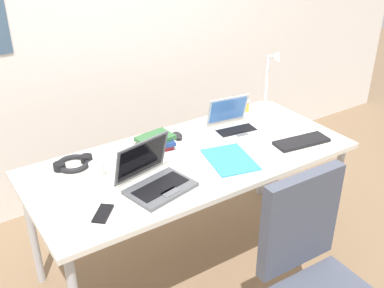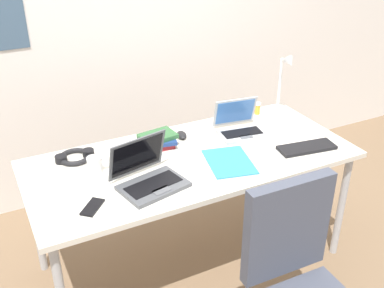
# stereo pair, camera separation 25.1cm
# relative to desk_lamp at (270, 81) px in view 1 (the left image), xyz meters

# --- Properties ---
(ground_plane) EXTENTS (12.00, 12.00, 0.00)m
(ground_plane) POSITION_rel_desk_lamp_xyz_m (-0.80, -0.28, -0.94)
(ground_plane) COLOR #7A6047
(wall_back) EXTENTS (6.00, 0.13, 2.60)m
(wall_back) POSITION_rel_desk_lamp_xyz_m (-0.80, 0.82, 0.36)
(wall_back) COLOR silver
(wall_back) RESTS_ON ground_plane
(desk) EXTENTS (1.80, 0.80, 0.74)m
(desk) POSITION_rel_desk_lamp_xyz_m (-0.80, -0.28, -0.25)
(desk) COLOR silver
(desk) RESTS_ON ground_plane
(desk_lamp) EXTENTS (0.12, 0.18, 0.40)m
(desk_lamp) POSITION_rel_desk_lamp_xyz_m (0.00, 0.00, 0.00)
(desk_lamp) COLOR white
(desk_lamp) RESTS_ON desk
(laptop_near_mouse) EXTENTS (0.30, 0.27, 0.20)m
(laptop_near_mouse) POSITION_rel_desk_lamp_xyz_m (-0.41, -0.15, -0.16)
(laptop_near_mouse) COLOR #B7BABC
(laptop_near_mouse) RESTS_ON desk
(laptop_near_lamp) EXTENTS (0.37, 0.34, 0.23)m
(laptop_near_lamp) POSITION_rel_desk_lamp_xyz_m (-1.12, -0.43, -0.15)
(laptop_near_lamp) COLOR #515459
(laptop_near_lamp) RESTS_ON desk
(external_keyboard) EXTENTS (0.34, 0.17, 0.02)m
(external_keyboard) POSITION_rel_desk_lamp_xyz_m (-0.18, -0.49, -0.19)
(external_keyboard) COLOR black
(external_keyboard) RESTS_ON desk
(computer_mouse) EXTENTS (0.07, 0.11, 0.03)m
(computer_mouse) POSITION_rel_desk_lamp_xyz_m (-0.75, -0.04, -0.18)
(computer_mouse) COLOR black
(computer_mouse) RESTS_ON desk
(cell_phone) EXTENTS (0.14, 0.14, 0.01)m
(cell_phone) POSITION_rel_desk_lamp_xyz_m (-1.42, -0.49, -0.19)
(cell_phone) COLOR black
(cell_phone) RESTS_ON desk
(headphones) EXTENTS (0.21, 0.18, 0.04)m
(headphones) POSITION_rel_desk_lamp_xyz_m (-1.38, -0.01, -0.18)
(headphones) COLOR black
(headphones) RESTS_ON desk
(pill_bottle) EXTENTS (0.04, 0.04, 0.08)m
(pill_bottle) POSITION_rel_desk_lamp_xyz_m (-0.16, 0.04, -0.16)
(pill_bottle) COLOR gold
(pill_bottle) RESTS_ON desk
(book_stack) EXTENTS (0.22, 0.17, 0.08)m
(book_stack) POSITION_rel_desk_lamp_xyz_m (-0.92, -0.08, -0.16)
(book_stack) COLOR maroon
(book_stack) RESTS_ON desk
(paper_folder_mid_desk) EXTENTS (0.29, 0.35, 0.01)m
(paper_folder_mid_desk) POSITION_rel_desk_lamp_xyz_m (-0.65, -0.42, -0.19)
(paper_folder_mid_desk) COLOR #338CC6
(paper_folder_mid_desk) RESTS_ON desk
(coffee_mug) EXTENTS (0.11, 0.08, 0.09)m
(coffee_mug) POSITION_rel_desk_lamp_xyz_m (-1.32, -0.19, -0.15)
(coffee_mug) COLOR white
(coffee_mug) RESTS_ON desk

